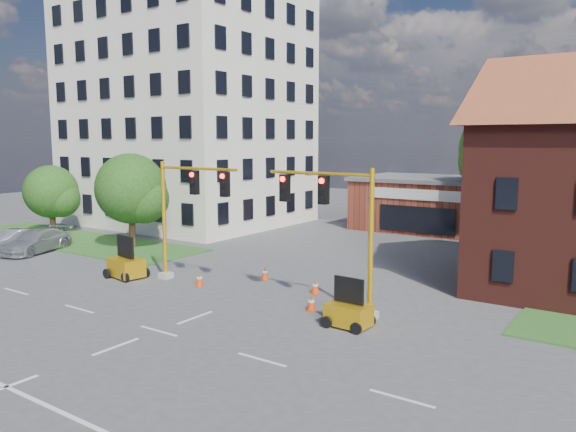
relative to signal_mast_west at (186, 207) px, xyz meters
The scene contains 19 objects.
ground 8.38m from the signal_mast_west, 54.01° to the right, with size 120.00×120.00×0.00m, color #47474A.
grass_verge_nw 16.61m from the signal_mast_west, 165.65° to the left, with size 22.00×6.00×0.08m, color #2D5921.
lane_markings 10.73m from the signal_mast_west, 64.17° to the right, with size 60.00×36.00×0.01m, color silver, non-canonical shape.
office_block 23.21m from the signal_mast_west, 134.52° to the left, with size 18.40×15.40×20.60m.
brick_shop 24.44m from the signal_mast_west, 79.71° to the left, with size 12.40×8.40×4.30m.
tree_large 24.00m from the signal_mast_west, 61.95° to the left, with size 7.75×7.38×10.26m.
tree_nw_front 10.46m from the signal_mast_west, 154.04° to the left, with size 4.95×4.71×6.44m.
tree_nw_rear 20.10m from the signal_mast_west, 165.35° to the left, with size 4.32×4.12×5.37m.
signal_mast_west is the anchor object (origin of this frame).
signal_mast_east 8.71m from the signal_mast_west, ahead, with size 5.30×0.60×6.20m.
trailer_west 4.85m from the signal_mast_west, 161.48° to the right, with size 2.09×1.57×2.17m.
trailer_east 10.76m from the signal_mast_west, ahead, with size 1.72×1.19×1.90m.
cone_a 3.71m from the signal_mast_west, ahead, with size 0.40×0.40×0.70m.
cone_b 5.37m from the signal_mast_west, 43.39° to the left, with size 0.40×0.40×0.70m.
cone_c 8.60m from the signal_mast_west, ahead, with size 0.40×0.40×0.70m.
cone_d 7.69m from the signal_mast_west, 16.32° to the left, with size 0.40×0.40×0.70m.
pickup_white 18.31m from the signal_mast_west, 30.00° to the left, with size 2.55×5.52×1.54m, color silver.
sedan_silver_front 15.77m from the signal_mast_west, behind, with size 1.50×4.29×1.41m, color #A1A4A9.
sedan_silver_rear 14.15m from the signal_mast_west, behind, with size 2.09×5.14×1.49m, color #A1A4A9.
Camera 1 is at (15.94, -14.27, 7.31)m, focal length 35.00 mm.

